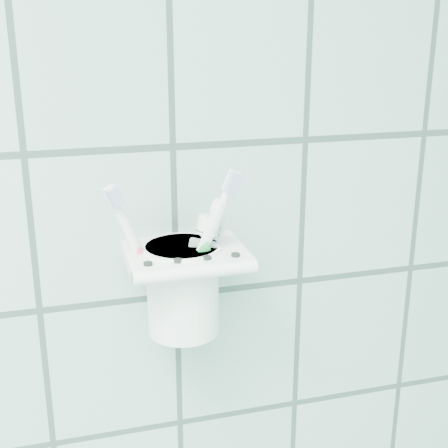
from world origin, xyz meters
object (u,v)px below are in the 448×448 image
(toothbrush_orange, at_px, (167,245))
(toothbrush_blue, at_px, (192,238))
(cup, at_px, (183,285))
(toothbrush_pink, at_px, (169,246))
(toothpaste_tube, at_px, (190,266))
(holder_bracket, at_px, (185,257))

(toothbrush_orange, bearing_deg, toothbrush_blue, -17.31)
(cup, bearing_deg, toothbrush_pink, 139.75)
(toothbrush_pink, xyz_separation_m, toothbrush_blue, (0.02, -0.02, 0.01))
(toothbrush_orange, relative_size, toothpaste_tube, 1.42)
(toothpaste_tube, bearing_deg, holder_bracket, 127.18)
(toothpaste_tube, bearing_deg, cup, 133.72)
(cup, height_order, toothbrush_blue, toothbrush_blue)
(holder_bracket, xyz_separation_m, toothpaste_tube, (0.00, -0.01, -0.01))
(holder_bracket, relative_size, cup, 1.25)
(holder_bracket, distance_m, toothbrush_blue, 0.02)
(toothbrush_blue, xyz_separation_m, toothpaste_tube, (-0.00, -0.01, -0.03))
(holder_bracket, relative_size, toothpaste_tube, 0.95)
(toothbrush_blue, bearing_deg, toothbrush_pink, 137.35)
(toothbrush_blue, height_order, toothbrush_orange, toothbrush_blue)
(cup, distance_m, toothbrush_blue, 0.06)
(holder_bracket, xyz_separation_m, toothbrush_pink, (-0.02, 0.02, 0.01))
(toothbrush_blue, relative_size, toothbrush_orange, 1.06)
(holder_bracket, bearing_deg, toothbrush_blue, -36.86)
(cup, relative_size, toothbrush_blue, 0.50)
(cup, distance_m, toothbrush_orange, 0.06)
(cup, bearing_deg, toothpaste_tube, -68.62)
(toothbrush_pink, bearing_deg, holder_bracket, -68.46)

